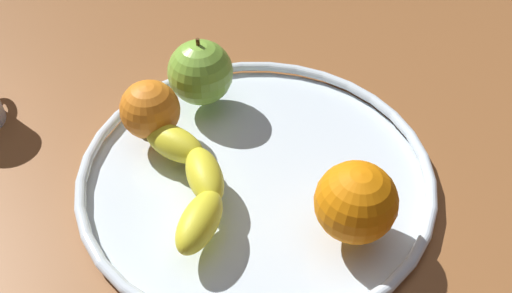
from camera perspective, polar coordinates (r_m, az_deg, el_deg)
The scene contains 6 objects.
ground_plane at distance 63.16cm, azimuth 0.00°, elevation -4.37°, with size 110.89×110.89×4.00cm, color brown.
fruit_bowl at distance 60.98cm, azimuth 0.00°, elevation -2.59°, with size 38.49×38.49×1.80cm.
banana at distance 57.34cm, azimuth -6.67°, elevation -3.01°, with size 18.83×9.83×3.58cm.
apple at distance 66.55cm, azimuth -5.66°, elevation 7.50°, with size 7.74×7.74×8.54cm.
orange_back_right at distance 62.98cm, azimuth -10.70°, elevation 3.68°, with size 6.68×6.68×6.68cm, color orange.
orange_front_left at distance 52.80cm, azimuth 10.09°, elevation -5.58°, with size 7.82×7.82×7.82cm, color orange.
Camera 1 is at (-41.01, 4.14, 45.86)cm, focal length 39.43 mm.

